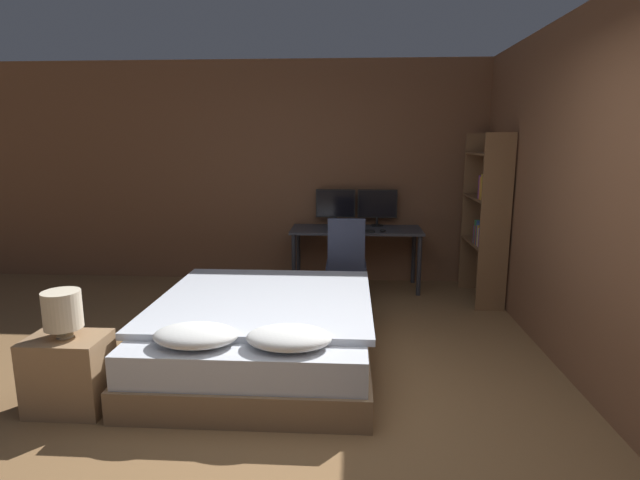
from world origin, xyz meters
The scene contains 13 objects.
ground_plane centered at (0.00, 0.00, 0.00)m, with size 20.00×20.00×0.00m, color brown.
wall_back centered at (0.00, 3.64, 1.35)m, with size 12.00×0.06×2.70m.
wall_side_right centered at (1.77, 1.50, 1.35)m, with size 0.06×12.00×2.70m.
bed centered at (-0.58, 1.17, 0.25)m, with size 1.71×2.02×0.58m.
nightstand centered at (-1.72, 0.36, 0.25)m, with size 0.50×0.35×0.50m.
bedside_lamp centered at (-1.72, 0.36, 0.69)m, with size 0.24×0.24×0.31m.
desk centered at (0.18, 3.26, 0.64)m, with size 1.53×0.62×0.72m.
monitor_left centered at (-0.08, 3.47, 0.98)m, with size 0.48×0.16×0.44m.
monitor_right centered at (0.43, 3.47, 0.98)m, with size 0.48×0.16×0.44m.
keyboard centered at (0.18, 3.06, 0.73)m, with size 0.42×0.13×0.02m.
computer_mouse centered at (0.47, 3.06, 0.74)m, with size 0.07×0.05×0.04m.
office_chair centered at (0.07, 2.60, 0.37)m, with size 0.52×0.52×0.97m.
bookshelf centered at (1.57, 2.84, 0.99)m, with size 0.30×0.86×1.83m.
Camera 1 is at (0.10, -2.56, 1.74)m, focal length 28.00 mm.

